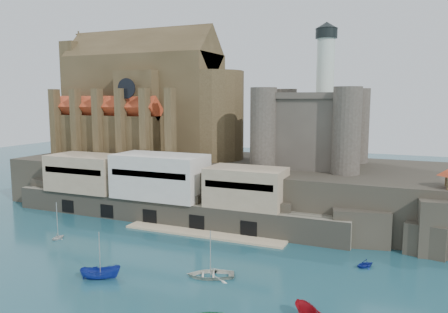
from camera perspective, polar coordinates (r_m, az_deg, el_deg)
name	(u,v)px	position (r m, az deg, el deg)	size (l,w,h in m)	color
ground	(135,269)	(64.72, -11.61, -14.20)	(300.00, 300.00, 0.00)	#184350
promontory	(236,184)	(96.98, 1.61, -3.67)	(100.00, 36.00, 10.00)	#28241E
quay	(158,190)	(86.87, -8.56, -4.31)	(70.00, 12.00, 13.05)	#6F6A59
church	(149,106)	(108.36, -9.79, 6.57)	(47.00, 25.93, 30.51)	#473821
castle_keep	(313,125)	(92.24, 11.50, 4.00)	(21.20, 21.20, 29.30)	#443E35
boat_2	(101,279)	(62.65, -15.82, -15.09)	(2.02, 2.07, 5.37)	#1A3096
boat_4	(58,239)	(81.07, -20.85, -10.03)	(2.27, 1.39, 2.63)	silver
boat_6	(211,277)	(61.03, -1.77, -15.42)	(4.57, 1.33, 6.40)	silver
boat_7	(365,267)	(67.22, 17.91, -13.58)	(2.55, 1.56, 2.95)	navy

